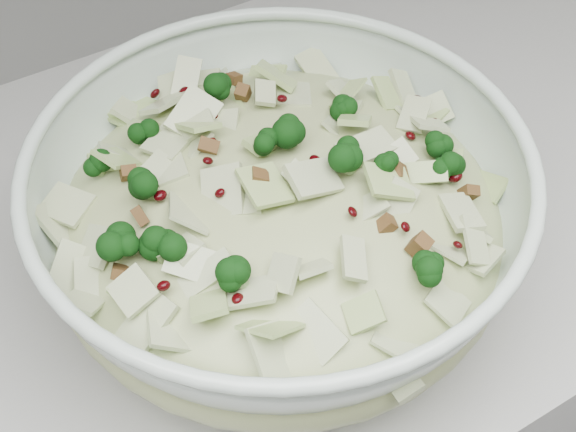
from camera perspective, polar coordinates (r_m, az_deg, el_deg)
The scene contains 2 objects.
mixing_bowl at distance 0.60m, azimuth -0.59°, elevation -0.48°, with size 0.38×0.38×0.15m.
salad at distance 0.59m, azimuth -0.61°, elevation 1.04°, with size 0.41×0.41×0.15m.
Camera 1 is at (-0.04, 1.26, 1.43)m, focal length 50.00 mm.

